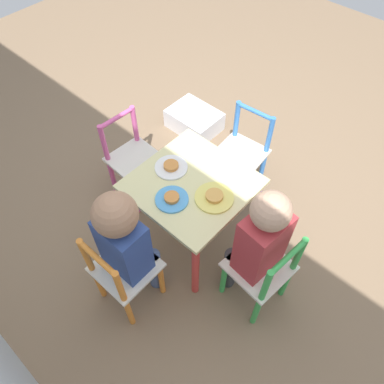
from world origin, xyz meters
The scene contains 12 objects.
ground_plane centered at (0.00, 0.00, 0.00)m, with size 6.00×6.00×0.00m, color #7F664C.
kids_table centered at (0.00, 0.00, 0.39)m, with size 0.52×0.52×0.47m.
chair_green centered at (-0.47, 0.05, 0.26)m, with size 0.28×0.28×0.53m.
chair_orange centered at (-0.01, 0.47, 0.26)m, with size 0.26×0.26×0.53m.
chair_pink centered at (0.47, -0.02, 0.26)m, with size 0.27×0.27×0.53m.
chair_blue centered at (0.04, -0.47, 0.26)m, with size 0.28×0.28×0.53m.
child_left centered at (-0.41, 0.04, 0.46)m, with size 0.22×0.21×0.78m.
child_back centered at (-0.01, 0.41, 0.48)m, with size 0.20×0.23×0.77m.
plate_left centered at (-0.13, 0.00, 0.48)m, with size 0.18×0.18×0.03m.
plate_back centered at (0.00, 0.13, 0.48)m, with size 0.15×0.15×0.03m.
plate_right centered at (0.13, 0.00, 0.48)m, with size 0.16×0.16×0.03m.
storage_bin centered at (0.59, -0.67, 0.07)m, with size 0.34×0.26×0.14m.
Camera 1 is at (-0.74, 0.82, 1.82)m, focal length 35.00 mm.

